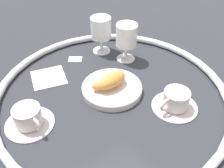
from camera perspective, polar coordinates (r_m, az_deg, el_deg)
ground_plane at (r=0.81m, az=-0.03°, el=-2.46°), size 2.20×2.20×0.00m
table_chrome_rim at (r=0.80m, az=-0.03°, el=-1.83°), size 0.73×0.73×0.02m
pastry_plate at (r=0.82m, az=0.00°, el=-0.94°), size 0.19×0.19×0.02m
croissant_large at (r=0.80m, az=-0.15°, el=0.81°), size 0.14×0.07×0.04m
coffee_cup_near at (r=0.78m, az=13.82°, el=-3.69°), size 0.14×0.14×0.06m
coffee_cup_far at (r=0.74m, az=-17.97°, el=-7.21°), size 0.14×0.14×0.06m
juice_glass_left at (r=0.97m, az=-2.46°, el=11.97°), size 0.08×0.08×0.14m
juice_glass_right at (r=0.93m, az=3.23°, el=10.48°), size 0.08×0.08×0.14m
sugar_packet at (r=0.98m, az=-8.13°, el=5.49°), size 0.06×0.06×0.01m
folded_napkin at (r=0.90m, az=-13.83°, el=1.46°), size 0.14×0.14×0.01m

